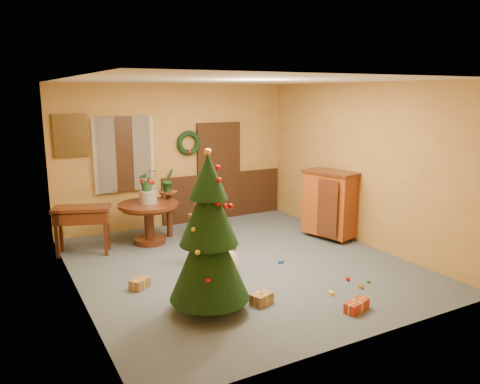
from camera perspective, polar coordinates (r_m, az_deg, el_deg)
room_envelope at (r=9.84m, az=-6.50°, el=2.57°), size 5.50×5.50×5.50m
dining_table at (r=8.70m, az=-11.05°, el=-2.80°), size 1.10×1.10×0.75m
urn at (r=8.62m, az=-11.14°, el=-0.59°), size 0.32×0.32×0.23m
centerpiece_plant at (r=8.56m, az=-11.23°, el=1.45°), size 0.35×0.31×0.39m
chair_near at (r=7.41m, az=-3.68°, el=-5.48°), size 0.46×0.46×0.92m
chair_far at (r=8.85m, az=-4.51°, el=-2.62°), size 0.40×0.40×0.91m
guitar at (r=7.12m, az=-1.40°, el=-6.87°), size 0.51×0.62×0.81m
plant_stand at (r=9.02m, az=-8.66°, el=-2.00°), size 0.35×0.35×0.89m
stand_plant at (r=8.90m, az=-8.77°, el=1.45°), size 0.28×0.24×0.43m
christmas_tree at (r=5.79m, az=-3.81°, el=-5.45°), size 1.01×1.01×2.08m
writing_desk at (r=8.40m, az=-18.72°, el=-3.08°), size 1.03×0.75×0.83m
sideboard at (r=8.96m, az=10.89°, el=-1.28°), size 0.78×1.11×1.29m
gift_a at (r=6.30m, az=2.62°, el=-12.85°), size 0.32×0.27×0.15m
gift_b at (r=6.21m, az=-3.55°, el=-12.80°), size 0.32×0.32×0.24m
gift_c at (r=6.90m, az=-12.13°, el=-10.86°), size 0.32×0.29×0.14m
gift_d at (r=6.29m, az=14.04°, el=-13.32°), size 0.40×0.26×0.14m
toy_a at (r=7.71m, az=5.00°, el=-8.50°), size 0.09×0.06×0.05m
toy_b at (r=7.19m, az=15.36°, el=-10.40°), size 0.06×0.06×0.06m
toy_c at (r=6.68m, az=11.04°, el=-12.03°), size 0.06×0.09×0.05m
toy_d at (r=7.19m, az=13.02°, el=-10.29°), size 0.06×0.06×0.06m
toy_e at (r=6.98m, az=14.54°, el=-11.10°), size 0.09×0.08×0.05m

